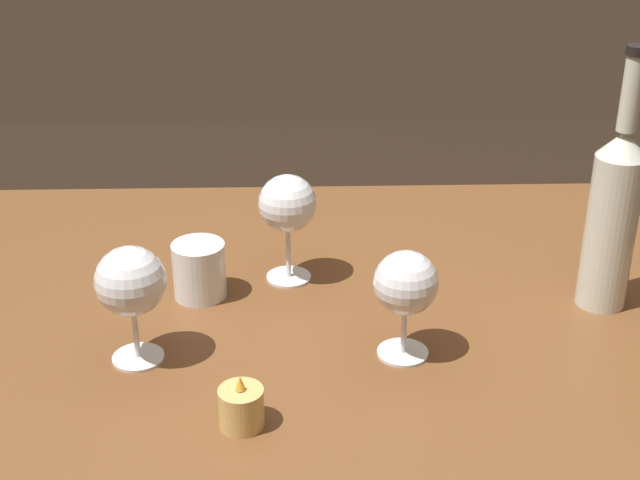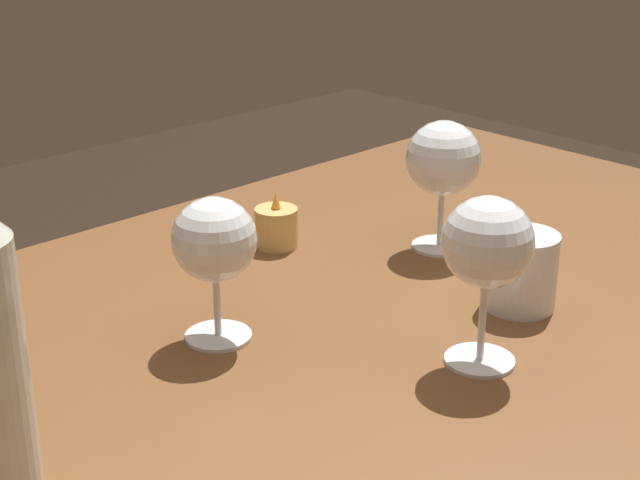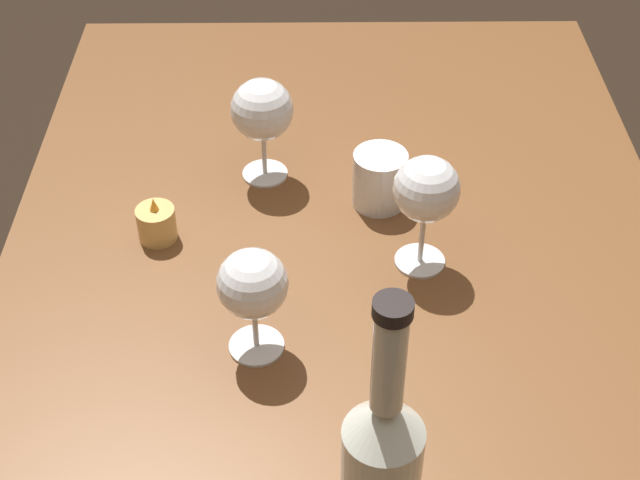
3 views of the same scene
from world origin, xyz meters
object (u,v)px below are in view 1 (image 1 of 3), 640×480
at_px(wine_glass_right, 288,206).
at_px(wine_glass_centre, 131,284).
at_px(water_tumbler, 199,272).
at_px(wine_glass_left, 406,285).
at_px(votive_candle, 241,408).
at_px(wine_bottle, 613,213).

relative_size(wine_glass_right, wine_glass_centre, 1.04).
relative_size(wine_glass_centre, water_tumbler, 1.93).
bearing_deg(wine_glass_left, water_tumbler, -30.54).
bearing_deg(votive_candle, wine_glass_centre, -45.14).
relative_size(wine_glass_centre, votive_candle, 2.33).
distance_m(wine_glass_left, wine_glass_centre, 0.34).
relative_size(wine_glass_centre, wine_bottle, 0.43).
xyz_separation_m(wine_glass_left, wine_bottle, (-0.29, -0.12, 0.04)).
xyz_separation_m(wine_bottle, votive_candle, (0.49, 0.26, -0.12)).
distance_m(wine_glass_right, wine_glass_centre, 0.28).
distance_m(wine_glass_centre, votive_candle, 0.21).
bearing_deg(votive_candle, wine_glass_right, -98.61).
bearing_deg(wine_glass_left, votive_candle, 35.17).
height_order(wine_glass_left, votive_candle, wine_glass_left).
bearing_deg(water_tumbler, wine_bottle, 176.18).
relative_size(wine_glass_right, water_tumbler, 2.01).
relative_size(wine_glass_left, water_tumbler, 1.79).
bearing_deg(wine_bottle, votive_candle, 28.20).
bearing_deg(wine_glass_right, votive_candle, 81.39).
height_order(wine_glass_centre, water_tumbler, wine_glass_centre).
bearing_deg(water_tumbler, wine_glass_right, -159.65).
distance_m(wine_glass_centre, wine_bottle, 0.64).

